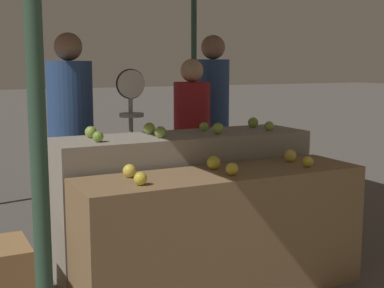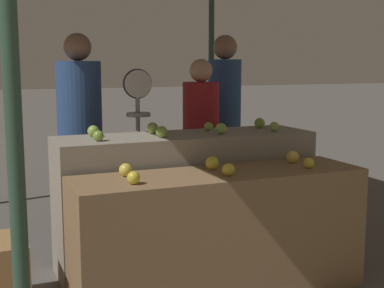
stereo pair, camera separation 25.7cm
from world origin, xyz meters
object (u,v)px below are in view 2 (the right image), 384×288
at_px(produce_scale, 138,120).
at_px(person_vendor_at_scale, 80,122).
at_px(person_customer_right, 201,133).
at_px(person_customer_left, 224,111).

relative_size(produce_scale, person_vendor_at_scale, 0.83).
height_order(produce_scale, person_customer_right, person_customer_right).
xyz_separation_m(person_customer_left, person_customer_right, (-0.41, -0.36, -0.15)).
bearing_deg(person_vendor_at_scale, produce_scale, 126.88).
bearing_deg(person_customer_right, produce_scale, 6.79).
relative_size(person_vendor_at_scale, person_customer_right, 1.14).
bearing_deg(person_customer_left, produce_scale, 26.82).
height_order(produce_scale, person_vendor_at_scale, person_vendor_at_scale).
xyz_separation_m(person_vendor_at_scale, person_customer_right, (1.05, -0.20, -0.12)).
bearing_deg(person_customer_right, person_vendor_at_scale, -15.94).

